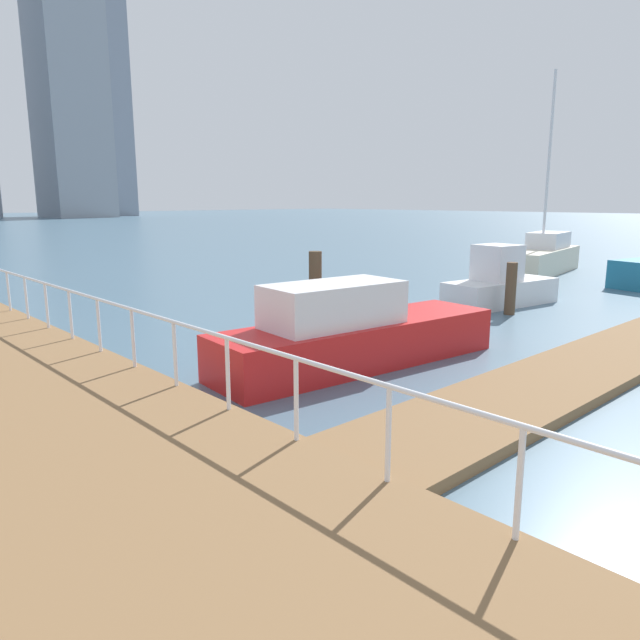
% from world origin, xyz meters
% --- Properties ---
extents(ground_plane, '(300.00, 300.00, 0.00)m').
position_xyz_m(ground_plane, '(0.00, 20.00, 0.00)').
color(ground_plane, slate).
extents(floating_dock, '(13.73, 2.00, 0.18)m').
position_xyz_m(floating_dock, '(3.36, 7.78, 0.09)').
color(floating_dock, olive).
rests_on(floating_dock, ground_plane).
extents(boardwalk_railing, '(0.06, 26.76, 1.08)m').
position_xyz_m(boardwalk_railing, '(-3.15, 8.40, 1.23)').
color(boardwalk_railing, white).
rests_on(boardwalk_railing, boardwalk).
extents(dock_piling_0, '(0.28, 0.28, 2.23)m').
position_xyz_m(dock_piling_0, '(1.02, 12.63, 1.12)').
color(dock_piling_0, '#473826').
rests_on(dock_piling_0, ground_plane).
extents(dock_piling_1, '(0.31, 0.31, 1.54)m').
position_xyz_m(dock_piling_1, '(8.12, 11.90, 0.77)').
color(dock_piling_1, brown).
rests_on(dock_piling_1, ground_plane).
extents(moored_boat_0, '(6.96, 2.97, 8.85)m').
position_xyz_m(moored_boat_0, '(18.32, 16.07, 0.74)').
color(moored_boat_0, beige).
rests_on(moored_boat_0, ground_plane).
extents(moored_boat_3, '(4.19, 2.02, 1.95)m').
position_xyz_m(moored_boat_3, '(9.30, 12.95, 0.65)').
color(moored_boat_3, white).
rests_on(moored_boat_3, ground_plane).
extents(moored_boat_4, '(6.53, 2.28, 1.75)m').
position_xyz_m(moored_boat_4, '(0.79, 11.24, 0.67)').
color(moored_boat_4, red).
rests_on(moored_boat_4, ground_plane).
extents(skyline_tower_4, '(11.73, 11.50, 44.82)m').
position_xyz_m(skyline_tower_4, '(36.23, 119.00, 22.41)').
color(skyline_tower_4, '#8C939E').
rests_on(skyline_tower_4, ground_plane).
extents(skyline_tower_5, '(6.69, 13.40, 77.96)m').
position_xyz_m(skyline_tower_5, '(47.09, 128.17, 38.98)').
color(skyline_tower_5, gray).
rests_on(skyline_tower_5, ground_plane).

